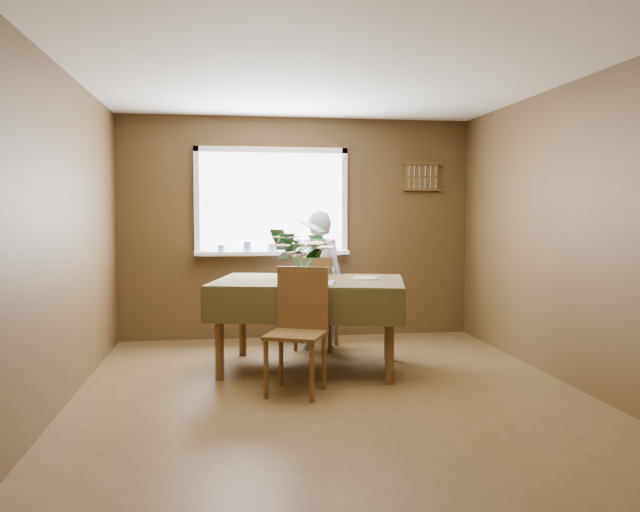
{
  "coord_description": "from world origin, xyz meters",
  "views": [
    {
      "loc": [
        -0.8,
        -4.82,
        1.43
      ],
      "look_at": [
        0.0,
        0.55,
        1.05
      ],
      "focal_mm": 35.0,
      "sensor_mm": 36.0,
      "label": 1
    }
  ],
  "objects": [
    {
      "name": "flower_bouquet",
      "position": [
        -0.16,
        0.57,
        1.13
      ],
      "size": [
        0.56,
        0.56,
        0.48
      ],
      "rotation": [
        0.0,
        0.0,
        -0.19
      ],
      "color": "white",
      "rests_on": "dining_table"
    },
    {
      "name": "dining_table",
      "position": [
        -0.07,
        0.76,
        0.72
      ],
      "size": [
        1.92,
        1.53,
        0.83
      ],
      "rotation": [
        0.0,
        0.0,
        -0.24
      ],
      "color": "brown",
      "rests_on": "floor"
    },
    {
      "name": "side_plate",
      "position": [
        0.45,
        0.75,
        0.83
      ],
      "size": [
        0.28,
        0.28,
        0.01
      ],
      "primitive_type": "cylinder",
      "rotation": [
        0.0,
        0.0,
        -0.18
      ],
      "color": "white",
      "rests_on": "dining_table"
    },
    {
      "name": "window_assembly",
      "position": [
        -0.29,
        2.2,
        1.35
      ],
      "size": [
        1.72,
        0.2,
        1.22
      ],
      "color": "white",
      "rests_on": "wall_back"
    },
    {
      "name": "chair_near",
      "position": [
        -0.24,
        0.07,
        0.54
      ],
      "size": [
        0.56,
        0.56,
        0.99
      ],
      "rotation": [
        0.0,
        0.0,
        -0.41
      ],
      "color": "brown",
      "rests_on": "floor"
    },
    {
      "name": "wall_right",
      "position": [
        2.0,
        0.0,
        1.25
      ],
      "size": [
        0.0,
        4.5,
        4.5
      ],
      "primitive_type": "plane",
      "rotation": [
        1.57,
        0.0,
        -1.57
      ],
      "color": "brown",
      "rests_on": "floor"
    },
    {
      "name": "spoon_rack",
      "position": [
        1.45,
        2.22,
        1.85
      ],
      "size": [
        0.44,
        0.05,
        0.33
      ],
      "color": "brown",
      "rests_on": "wall_back"
    },
    {
      "name": "wall_left",
      "position": [
        -2.0,
        0.0,
        1.25
      ],
      "size": [
        0.0,
        4.5,
        4.5
      ],
      "primitive_type": "plane",
      "rotation": [
        1.57,
        0.0,
        1.57
      ],
      "color": "brown",
      "rests_on": "floor"
    },
    {
      "name": "wall_back",
      "position": [
        0.0,
        2.25,
        1.25
      ],
      "size": [
        4.0,
        0.0,
        4.0
      ],
      "primitive_type": "plane",
      "rotation": [
        1.57,
        0.0,
        0.0
      ],
      "color": "brown",
      "rests_on": "floor"
    },
    {
      "name": "wall_front",
      "position": [
        0.0,
        -2.25,
        1.25
      ],
      "size": [
        4.0,
        0.0,
        4.0
      ],
      "primitive_type": "plane",
      "rotation": [
        -1.57,
        0.0,
        0.0
      ],
      "color": "brown",
      "rests_on": "floor"
    },
    {
      "name": "chair_far",
      "position": [
        0.09,
        1.53,
        0.53
      ],
      "size": [
        0.54,
        0.54,
        0.98
      ],
      "rotation": [
        0.0,
        0.0,
        2.77
      ],
      "color": "brown",
      "rests_on": "floor"
    },
    {
      "name": "floor",
      "position": [
        0.0,
        0.0,
        0.0
      ],
      "size": [
        4.5,
        4.5,
        0.0
      ],
      "primitive_type": "plane",
      "color": "#4D341A",
      "rests_on": "ground"
    },
    {
      "name": "table_knife",
      "position": [
        0.07,
        0.46,
        0.83
      ],
      "size": [
        0.04,
        0.22,
        0.0
      ],
      "primitive_type": "cube",
      "rotation": [
        0.0,
        0.0,
        0.08
      ],
      "color": "silver",
      "rests_on": "dining_table"
    },
    {
      "name": "ceiling",
      "position": [
        0.0,
        0.0,
        2.5
      ],
      "size": [
        4.5,
        4.5,
        0.0
      ],
      "primitive_type": "plane",
      "rotation": [
        3.14,
        0.0,
        0.0
      ],
      "color": "white",
      "rests_on": "wall_back"
    },
    {
      "name": "seated_woman",
      "position": [
        0.12,
        1.52,
        0.73
      ],
      "size": [
        0.58,
        0.42,
        1.45
      ],
      "primitive_type": "imported",
      "rotation": [
        0.0,
        0.0,
        2.99
      ],
      "color": "white",
      "rests_on": "floor"
    }
  ]
}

